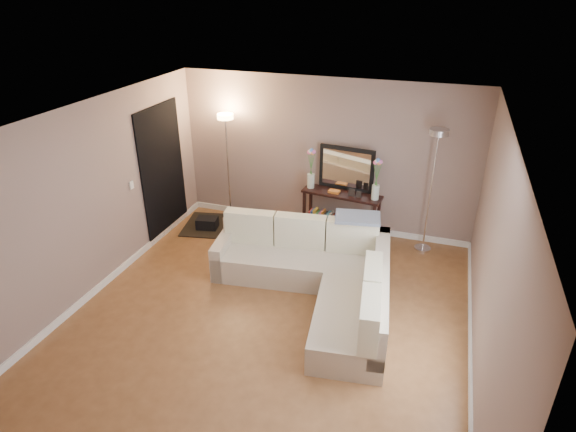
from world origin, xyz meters
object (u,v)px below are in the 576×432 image
(console_table, at_px, (336,211))
(floor_lamp_lit, at_px, (227,146))
(sectional_sofa, at_px, (319,273))
(floor_lamp_unlit, at_px, (434,167))

(console_table, distance_m, floor_lamp_lit, 2.18)
(sectional_sofa, relative_size, floor_lamp_unlit, 1.38)
(floor_lamp_unlit, bearing_deg, floor_lamp_lit, 178.84)
(sectional_sofa, distance_m, console_table, 1.73)
(floor_lamp_lit, bearing_deg, floor_lamp_unlit, -1.16)
(sectional_sofa, bearing_deg, console_table, 95.85)
(sectional_sofa, height_order, console_table, sectional_sofa)
(floor_lamp_unlit, bearing_deg, sectional_sofa, -127.01)
(sectional_sofa, distance_m, floor_lamp_lit, 2.98)
(sectional_sofa, bearing_deg, floor_lamp_lit, 140.56)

